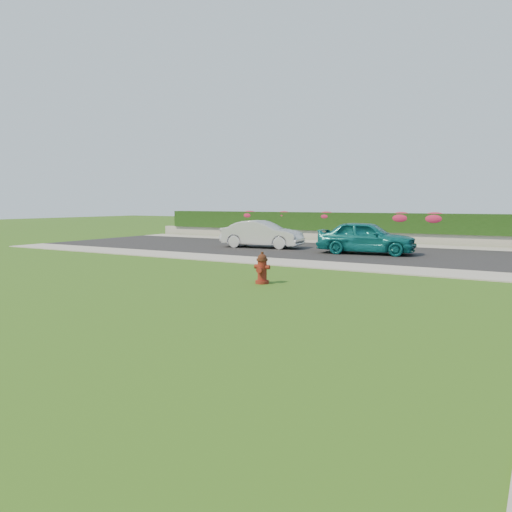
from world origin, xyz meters
The scene contains 14 objects.
ground centered at (0.00, 0.00, 0.00)m, with size 120.00×120.00×0.00m, color black.
street_far centered at (-5.00, 14.00, 0.02)m, with size 26.00×8.00×0.04m, color black.
sidewalk_far centered at (-6.00, 9.00, 0.02)m, with size 24.00×2.00×0.04m, color gray.
sidewalk_beyond centered at (-1.00, 19.00, 0.02)m, with size 34.00×2.00×0.04m, color gray.
retaining_wall centered at (-1.00, 20.50, 0.30)m, with size 34.00×0.40×0.60m, color gray.
hedge centered at (-1.00, 20.60, 1.15)m, with size 32.00×0.90×1.10m, color black.
fire_hydrant centered at (-0.75, 4.31, 0.43)m, with size 0.46×0.44×0.90m.
sedan_teal centered at (-0.72, 13.54, 0.76)m, with size 1.71×4.25×1.45m, color #0D6063.
sedan_silver centered at (-6.20, 13.89, 0.72)m, with size 1.43×4.10×1.35m, color #B9BDC1.
flower_clump_a centered at (-10.90, 20.50, 1.46)m, with size 1.22×0.79×0.61m, color #B51F39.
flower_clump_b centered at (-8.36, 20.50, 1.48)m, with size 1.11×0.71×0.56m, color #B51F39.
flower_clump_c centered at (-5.47, 20.50, 1.46)m, with size 1.19×0.77×0.60m, color #B51F39.
flower_clump_d centered at (-0.97, 20.50, 1.43)m, with size 1.38×0.89×0.69m, color #B51F39.
flower_clump_e centered at (0.84, 20.50, 1.42)m, with size 1.41×0.91×0.70m, color #B51F39.
Camera 1 is at (6.15, -7.80, 2.27)m, focal length 35.00 mm.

